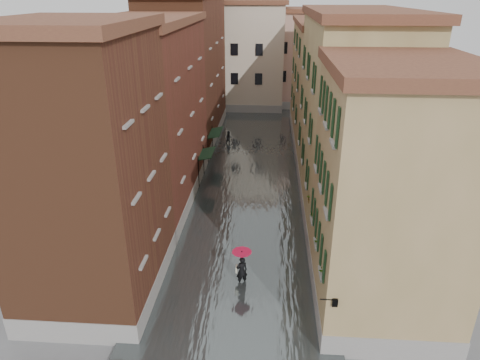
% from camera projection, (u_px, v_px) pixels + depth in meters
% --- Properties ---
extents(ground, '(120.00, 120.00, 0.00)m').
position_uv_depth(ground, '(239.00, 270.00, 24.22)').
color(ground, '#5C5C5F').
rests_on(ground, ground).
extents(floodwater, '(10.00, 60.00, 0.20)m').
position_uv_depth(floodwater, '(250.00, 177.00, 36.03)').
color(floodwater, '#4A5152').
rests_on(floodwater, ground).
extents(building_left_near, '(6.00, 8.00, 13.00)m').
position_uv_depth(building_left_near, '(88.00, 175.00, 20.21)').
color(building_left_near, brown).
rests_on(building_left_near, ground).
extents(building_left_mid, '(6.00, 14.00, 12.50)m').
position_uv_depth(building_left_mid, '(150.00, 118.00, 30.35)').
color(building_left_mid, maroon).
rests_on(building_left_mid, ground).
extents(building_left_far, '(6.00, 16.00, 14.00)m').
position_uv_depth(building_left_far, '(188.00, 71.00, 43.72)').
color(building_left_far, brown).
rests_on(building_left_far, ground).
extents(building_right_near, '(6.00, 8.00, 11.50)m').
position_uv_depth(building_right_near, '(387.00, 199.00, 19.61)').
color(building_right_near, olive).
rests_on(building_right_near, ground).
extents(building_right_mid, '(6.00, 14.00, 13.00)m').
position_uv_depth(building_right_mid, '(350.00, 118.00, 29.33)').
color(building_right_mid, tan).
rests_on(building_right_mid, ground).
extents(building_right_far, '(6.00, 16.00, 11.50)m').
position_uv_depth(building_right_far, '(325.00, 85.00, 43.31)').
color(building_right_far, olive).
rests_on(building_right_far, ground).
extents(building_end_cream, '(12.00, 9.00, 13.00)m').
position_uv_depth(building_end_cream, '(237.00, 57.00, 56.43)').
color(building_end_cream, '#C4B39C').
rests_on(building_end_cream, ground).
extents(building_end_pink, '(10.00, 9.00, 12.00)m').
position_uv_depth(building_end_pink, '(305.00, 59.00, 57.87)').
color(building_end_pink, tan).
rests_on(building_end_pink, ground).
extents(awning_near, '(1.09, 2.70, 2.80)m').
position_uv_depth(awning_near, '(206.00, 154.00, 34.35)').
color(awning_near, black).
rests_on(awning_near, ground).
extents(awning_far, '(1.09, 3.15, 2.80)m').
position_uv_depth(awning_far, '(215.00, 133.00, 39.38)').
color(awning_far, black).
rests_on(awning_far, ground).
extents(wall_lantern, '(0.71, 0.22, 0.35)m').
position_uv_depth(wall_lantern, '(334.00, 302.00, 17.24)').
color(wall_lantern, black).
rests_on(wall_lantern, ground).
extents(window_planters, '(0.59, 8.17, 0.84)m').
position_uv_depth(window_planters, '(318.00, 225.00, 21.92)').
color(window_planters, brown).
rests_on(window_planters, ground).
extents(pedestrian_main, '(1.06, 1.06, 2.06)m').
position_uv_depth(pedestrian_main, '(242.00, 264.00, 22.54)').
color(pedestrian_main, black).
rests_on(pedestrian_main, ground).
extents(pedestrian_far, '(0.88, 0.79, 1.49)m').
position_uv_depth(pedestrian_far, '(229.00, 138.00, 43.55)').
color(pedestrian_far, black).
rests_on(pedestrian_far, ground).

